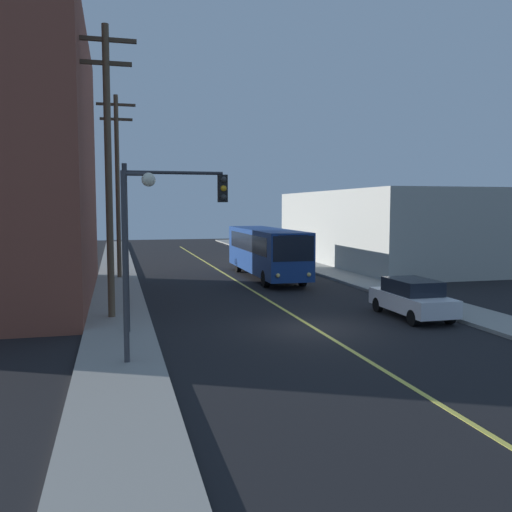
{
  "coord_description": "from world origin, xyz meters",
  "views": [
    {
      "loc": [
        -7.29,
        -19.44,
        4.62
      ],
      "look_at": [
        0.0,
        9.02,
        2.0
      ],
      "focal_mm": 38.51,
      "sensor_mm": 36.0,
      "label": 1
    }
  ],
  "objects_px": {
    "utility_pole_near": "(108,160)",
    "traffic_signal_left_corner": "(169,216)",
    "city_bus": "(266,250)",
    "street_lamp_left": "(133,238)",
    "parked_car_white": "(412,298)",
    "utility_pole_mid": "(118,179)"
  },
  "relations": [
    {
      "from": "utility_pole_near",
      "to": "traffic_signal_left_corner",
      "type": "relative_size",
      "value": 1.94
    },
    {
      "from": "city_bus",
      "to": "traffic_signal_left_corner",
      "type": "xyz_separation_m",
      "value": [
        -7.61,
        -14.55,
        2.49
      ]
    },
    {
      "from": "utility_pole_near",
      "to": "street_lamp_left",
      "type": "height_order",
      "value": "utility_pole_near"
    },
    {
      "from": "parked_car_white",
      "to": "city_bus",
      "type": "bearing_deg",
      "value": 99.93
    },
    {
      "from": "city_bus",
      "to": "traffic_signal_left_corner",
      "type": "distance_m",
      "value": 16.61
    },
    {
      "from": "city_bus",
      "to": "street_lamp_left",
      "type": "distance_m",
      "value": 20.65
    },
    {
      "from": "traffic_signal_left_corner",
      "to": "street_lamp_left",
      "type": "distance_m",
      "value": 4.21
    },
    {
      "from": "utility_pole_near",
      "to": "city_bus",
      "type": "bearing_deg",
      "value": 49.85
    },
    {
      "from": "city_bus",
      "to": "utility_pole_mid",
      "type": "distance_m",
      "value": 10.5
    },
    {
      "from": "city_bus",
      "to": "parked_car_white",
      "type": "bearing_deg",
      "value": -80.07
    },
    {
      "from": "city_bus",
      "to": "street_lamp_left",
      "type": "bearing_deg",
      "value": -116.04
    },
    {
      "from": "traffic_signal_left_corner",
      "to": "street_lamp_left",
      "type": "xyz_separation_m",
      "value": [
        -1.42,
        -3.93,
        -0.56
      ]
    },
    {
      "from": "parked_car_white",
      "to": "utility_pole_mid",
      "type": "distance_m",
      "value": 20.4
    },
    {
      "from": "utility_pole_mid",
      "to": "utility_pole_near",
      "type": "bearing_deg",
      "value": -91.79
    },
    {
      "from": "utility_pole_near",
      "to": "utility_pole_mid",
      "type": "distance_m",
      "value": 13.11
    },
    {
      "from": "city_bus",
      "to": "utility_pole_mid",
      "type": "bearing_deg",
      "value": 170.32
    },
    {
      "from": "street_lamp_left",
      "to": "utility_pole_mid",
      "type": "bearing_deg",
      "value": 90.8
    },
    {
      "from": "city_bus",
      "to": "traffic_signal_left_corner",
      "type": "relative_size",
      "value": 2.03
    },
    {
      "from": "utility_pole_near",
      "to": "street_lamp_left",
      "type": "relative_size",
      "value": 2.11
    },
    {
      "from": "parked_car_white",
      "to": "street_lamp_left",
      "type": "bearing_deg",
      "value": -159.19
    },
    {
      "from": "city_bus",
      "to": "utility_pole_near",
      "type": "distance_m",
      "value": 15.78
    },
    {
      "from": "parked_car_white",
      "to": "street_lamp_left",
      "type": "relative_size",
      "value": 0.8
    }
  ]
}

